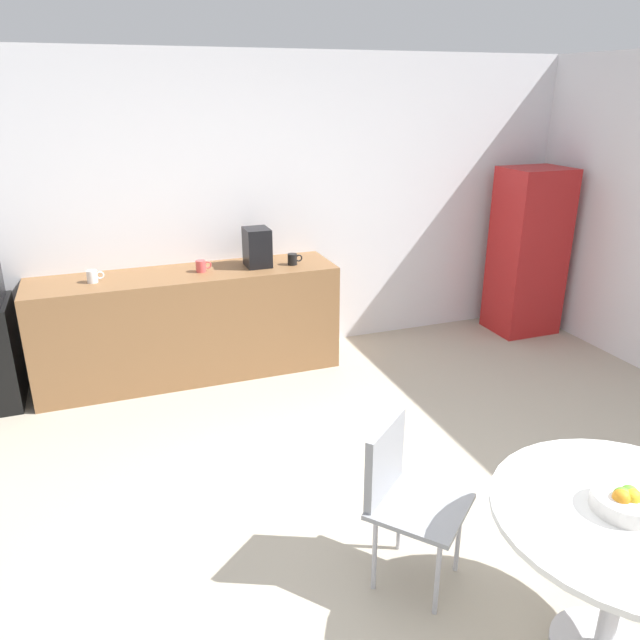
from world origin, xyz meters
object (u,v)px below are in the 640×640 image
Objects in this scene: mug_green at (93,276)px; coffee_maker at (257,247)px; locker_cabinet at (528,252)px; mug_white at (293,259)px; mug_red at (201,266)px; fruit_bowl at (626,501)px; round_table at (626,541)px; chair_gray at (402,485)px.

coffee_maker reaches higher than mug_green.
mug_white is at bearing 179.21° from locker_cabinet.
fruit_bowl is at bearing -72.31° from mug_red.
chair_gray reaches higher than round_table.
coffee_maker reaches higher than chair_gray.
locker_cabinet is 3.74m from chair_gray.
coffee_maker is at bearing 0.64° from mug_green.
mug_green is (-1.60, 0.05, 0.00)m from mug_white.
round_table is 3.50m from coffee_maker.
chair_gray is 3.11× the size of fruit_bowl.
mug_red is 0.49m from coffee_maker.
mug_green is at bearing -179.36° from coffee_maker.
mug_red is at bearing 178.43° from locker_cabinet.
mug_red is at bearing 99.89° from chair_gray.
locker_cabinet is 1.47× the size of round_table.
fruit_bowl is (-2.08, -3.28, -0.02)m from locker_cabinet.
locker_cabinet is 12.47× the size of mug_white.
mug_red is (-3.16, 0.09, 0.14)m from locker_cabinet.
locker_cabinet is at bearing 43.75° from chair_gray.
mug_red is (-1.09, 3.40, 0.35)m from round_table.
mug_white and mug_red have the same top height.
fruit_bowl is 2.07× the size of mug_red.
coffee_maker is (0.01, 2.68, 0.54)m from chair_gray.
fruit_bowl is at bearing -60.47° from mug_green.
fruit_bowl is at bearing 118.20° from round_table.
locker_cabinet reaches higher than mug_red.
chair_gray is at bearing -90.23° from coffee_maker.
locker_cabinet is 6.03× the size of fruit_bowl.
mug_white is (-0.31, 3.32, 0.17)m from fruit_bowl.
mug_white is at bearing 95.57° from round_table.
locker_cabinet reaches higher than round_table.
mug_green is at bearing -179.90° from mug_red.
mug_white is (-0.33, 3.34, 0.35)m from round_table.
coffee_maker is at bearing 1.60° from mug_red.
round_table is 8.46× the size of mug_red.
mug_red is at bearing 175.97° from mug_white.
locker_cabinet is 2.40m from mug_white.
coffee_maker is (-0.29, 0.07, 0.11)m from mug_white.
mug_green is 1.00× the size of mug_red.
mug_white is 0.77m from mug_red.
mug_green is at bearing 178.77° from locker_cabinet.
mug_red reaches higher than round_table.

